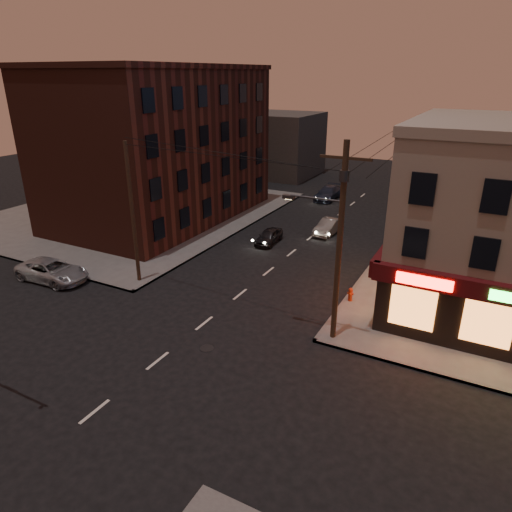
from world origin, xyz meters
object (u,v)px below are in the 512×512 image
Objects in this scene: sedan_far at (328,193)px; fire_hydrant at (350,294)px; sedan_mid at (328,227)px; suv_cross at (52,271)px; sedan_near at (269,236)px.

sedan_far reaches higher than fire_hydrant.
sedan_mid reaches higher than fire_hydrant.
suv_cross is 1.30× the size of sedan_mid.
sedan_far is 5.65× the size of fire_hydrant.
suv_cross is 16.21m from sedan_near.
sedan_far is (-0.41, 15.33, 0.11)m from sedan_near.
sedan_far is at bearing 114.13° from sedan_mid.
fire_hydrant is at bearing -73.97° from suv_cross.
suv_cross is 5.96× the size of fire_hydrant.
sedan_near is at bearing -38.28° from suv_cross.
sedan_far reaches higher than sedan_near.
sedan_mid reaches higher than sedan_near.
fire_hydrant is (8.90, -7.01, 0.03)m from sedan_near.
fire_hydrant is at bearing -60.26° from sedan_mid.
sedan_mid is at bearing 115.31° from fire_hydrant.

